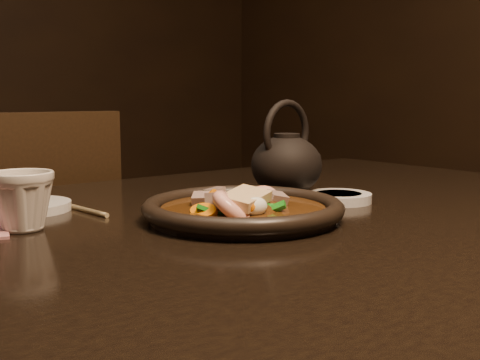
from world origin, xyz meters
TOP-DOWN VIEW (x-y plane):
  - table at (0.00, 0.00)m, footprint 1.60×0.90m
  - chair at (-0.01, 0.66)m, footprint 0.44×0.44m
  - plate at (0.09, -0.00)m, footprint 0.27×0.27m
  - stirfry at (0.09, -0.00)m, footprint 0.16×0.15m
  - soy_dish at (0.29, 0.01)m, footprint 0.10×0.10m
  - saucer_right at (-0.11, 0.24)m, footprint 0.12×0.12m
  - tea_cup at (-0.15, 0.12)m, footprint 0.10×0.10m
  - chopsticks at (-0.05, 0.24)m, footprint 0.03×0.24m
  - teapot at (0.26, 0.09)m, footprint 0.14×0.11m

SIDE VIEW (x-z plane):
  - chair at x=-0.01m, z-range 0.04..0.92m
  - table at x=0.00m, z-range 0.30..1.05m
  - chopsticks at x=-0.05m, z-range 0.75..0.76m
  - saucer_right at x=-0.11m, z-range 0.75..0.76m
  - soy_dish at x=0.29m, z-range 0.75..0.76m
  - plate at x=0.09m, z-range 0.75..0.78m
  - stirfry at x=0.09m, z-range 0.74..0.79m
  - tea_cup at x=-0.15m, z-range 0.75..0.83m
  - teapot at x=0.26m, z-range 0.73..0.88m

